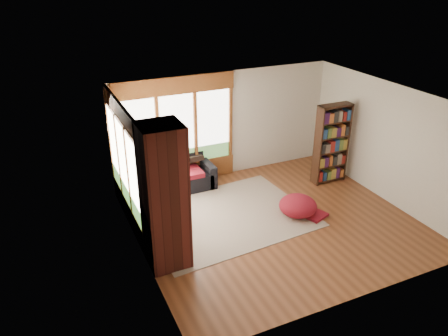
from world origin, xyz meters
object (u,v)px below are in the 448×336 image
object	(u,v)px
dog_tan	(157,167)
dog_brindle	(153,183)
brick_chimney	(164,198)
area_rug	(226,217)
sectional_sofa	(158,192)
pouf	(298,205)
bookshelf	(332,144)

from	to	relation	value
dog_tan	dog_brindle	bearing A→B (deg)	-155.70
brick_chimney	area_rug	distance (m)	2.23
sectional_sofa	dog_tan	distance (m)	0.54
brick_chimney	area_rug	world-z (taller)	brick_chimney
sectional_sofa	area_rug	distance (m)	1.61
dog_tan	sectional_sofa	bearing A→B (deg)	-150.73
brick_chimney	dog_brindle	bearing A→B (deg)	81.50
pouf	dog_brindle	world-z (taller)	dog_brindle
brick_chimney	dog_tan	world-z (taller)	brick_chimney
bookshelf	brick_chimney	bearing A→B (deg)	-162.44
pouf	dog_brindle	distance (m)	3.06
area_rug	bookshelf	bearing A→B (deg)	9.59
sectional_sofa	dog_brindle	bearing A→B (deg)	-118.41
area_rug	bookshelf	world-z (taller)	bookshelf
brick_chimney	bookshelf	size ratio (longest dim) A/B	1.34
sectional_sofa	dog_tan	xyz separation A→B (m)	(0.09, 0.25, 0.47)
area_rug	pouf	size ratio (longest dim) A/B	4.27
sectional_sofa	area_rug	size ratio (longest dim) A/B	0.65
pouf	dog_tan	xyz separation A→B (m)	(-2.45, 1.91, 0.55)
dog_brindle	bookshelf	bearing A→B (deg)	-123.56
sectional_sofa	dog_tan	world-z (taller)	dog_tan
area_rug	bookshelf	size ratio (longest dim) A/B	1.76
dog_brindle	pouf	bearing A→B (deg)	-145.39
area_rug	dog_tan	xyz separation A→B (m)	(-1.03, 1.37, 0.77)
pouf	dog_tan	size ratio (longest dim) A/B	0.84
brick_chimney	dog_tan	bearing A→B (deg)	76.98
brick_chimney	area_rug	size ratio (longest dim) A/B	0.76
sectional_sofa	pouf	size ratio (longest dim) A/B	2.76
dog_tan	pouf	bearing A→B (deg)	-79.77
bookshelf	pouf	world-z (taller)	bookshelf
sectional_sofa	bookshelf	xyz separation A→B (m)	(4.09, -0.61, 0.67)
dog_tan	dog_brindle	xyz separation A→B (m)	(-0.28, -0.65, -0.02)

